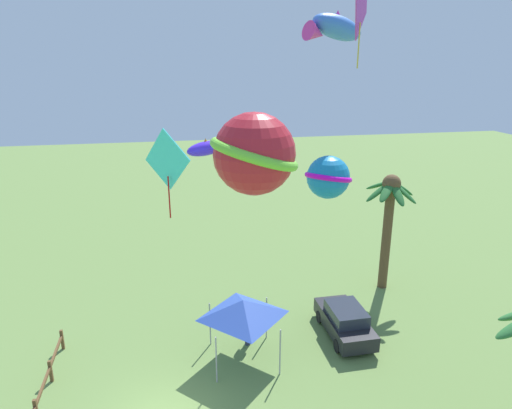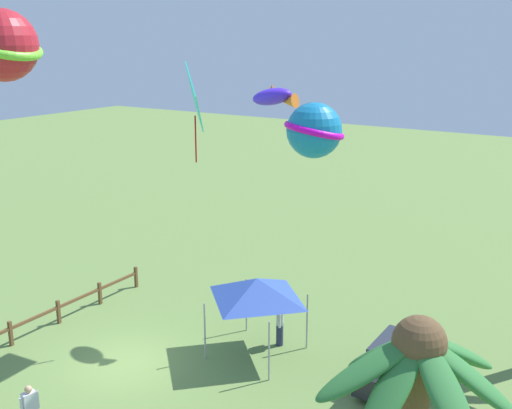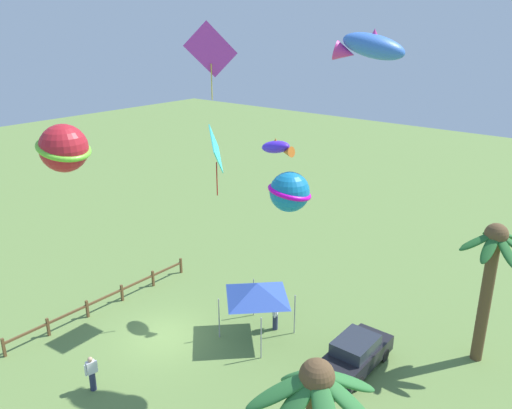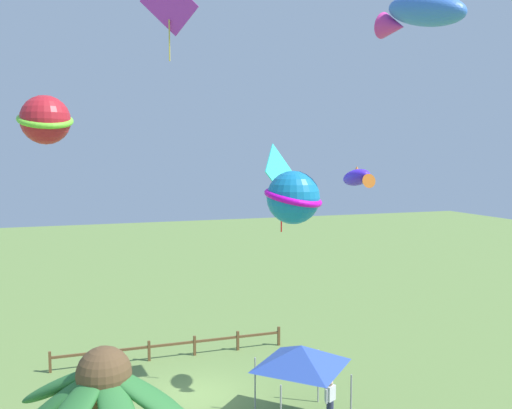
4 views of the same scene
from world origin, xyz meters
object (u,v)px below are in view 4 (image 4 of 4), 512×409
object	(u,v)px
kite_diamond_4	(169,5)
kite_diamond_3	(282,176)
festival_tent	(301,356)
kite_ball_1	(293,197)
spectator_0	(330,401)
kite_fish_0	(358,178)
kite_fish_2	(421,12)
kite_ball_5	(45,120)
spectator_1	(83,398)

from	to	relation	value
kite_diamond_4	kite_diamond_3	bearing A→B (deg)	-136.66
festival_tent	kite_ball_1	size ratio (longest dim) A/B	1.19
spectator_0	kite_fish_0	xyz separation A→B (m)	(-1.76, -1.35, 7.94)
spectator_0	kite_fish_2	bearing A→B (deg)	102.23
kite_ball_5	kite_diamond_3	bearing A→B (deg)	-169.19
kite_diamond_4	festival_tent	bearing A→B (deg)	-155.77
kite_fish_0	kite_diamond_3	bearing A→B (deg)	-35.90
kite_diamond_4	kite_ball_1	bearing A→B (deg)	169.42
spectator_1	kite_fish_2	xyz separation A→B (m)	(-9.19, 6.81, 12.77)
kite_fish_2	kite_diamond_3	size ratio (longest dim) A/B	0.85
spectator_1	kite_fish_0	bearing A→B (deg)	170.19
kite_fish_0	kite_ball_1	world-z (taller)	kite_fish_0
festival_tent	kite_ball_1	bearing A→B (deg)	61.39
spectator_0	festival_tent	size ratio (longest dim) A/B	0.56
festival_tent	kite_fish_0	bearing A→B (deg)	-160.08
kite_fish_2	kite_fish_0	bearing A→B (deg)	-100.72
spectator_0	spectator_1	distance (m)	8.95
kite_diamond_3	kite_fish_0	bearing A→B (deg)	144.10
festival_tent	kite_fish_2	bearing A→B (deg)	113.65
spectator_0	kite_diamond_3	xyz separation A→B (m)	(0.67, -3.11, 7.97)
kite_fish_2	spectator_0	bearing A→B (deg)	-77.77
festival_tent	kite_ball_1	distance (m)	6.75
festival_tent	kite_ball_5	distance (m)	11.75
spectator_1	kite_fish_2	distance (m)	17.14
spectator_0	spectator_1	xyz separation A→B (m)	(8.39, -3.11, 0.00)
spectator_0	spectator_1	size ratio (longest dim) A/B	1.00
festival_tent	kite_diamond_4	size ratio (longest dim) A/B	1.21
spectator_0	festival_tent	distance (m)	1.96
kite_ball_1	spectator_0	bearing A→B (deg)	-135.36
spectator_0	kite_diamond_4	bearing A→B (deg)	17.50
kite_ball_1	festival_tent	bearing A→B (deg)	-118.61
spectator_1	kite_diamond_4	size ratio (longest dim) A/B	0.67
kite_fish_0	spectator_1	bearing A→B (deg)	-9.81
spectator_1	kite_ball_5	bearing A→B (deg)	61.13
kite_fish_0	spectator_0	bearing A→B (deg)	37.62
festival_tent	kite_diamond_4	distance (m)	12.43
kite_fish_0	festival_tent	bearing A→B (deg)	19.92
spectator_0	kite_fish_0	size ratio (longest dim) A/B	0.81
kite_fish_0	kite_ball_1	xyz separation A→B (m)	(4.30, 3.87, -0.38)
festival_tent	spectator_1	bearing A→B (deg)	-20.32
kite_fish_0	kite_ball_5	distance (m)	11.22
spectator_0	kite_fish_2	distance (m)	13.32
kite_diamond_3	kite_fish_2	bearing A→B (deg)	102.19
festival_tent	kite_diamond_4	xyz separation A→B (m)	(4.98, 2.24, 11.17)
spectator_0	kite_diamond_4	xyz separation A→B (m)	(5.96, 1.88, 12.82)
kite_diamond_4	kite_ball_5	distance (m)	5.56
spectator_1	kite_ball_5	xyz separation A→B (m)	(0.91, 1.64, 9.88)
kite_diamond_4	kite_fish_0	bearing A→B (deg)	-157.27
festival_tent	kite_ball_1	world-z (taller)	kite_ball_1
kite_fish_0	kite_diamond_4	distance (m)	9.69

